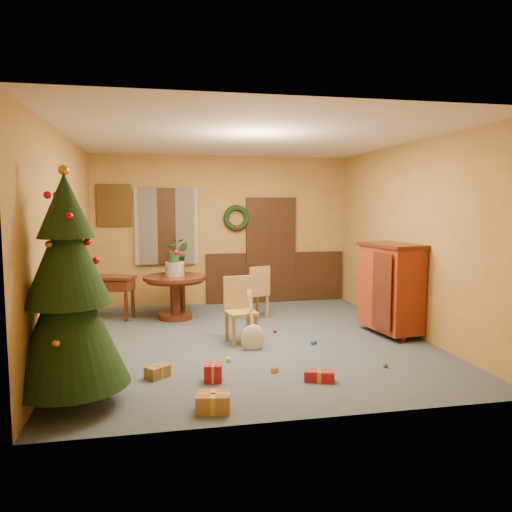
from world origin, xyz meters
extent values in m
plane|color=#323D49|center=(0.00, 0.00, 0.00)|extent=(5.50, 5.50, 0.00)
plane|color=silver|center=(0.00, 0.00, 2.90)|extent=(5.50, 5.50, 0.00)
plane|color=olive|center=(0.00, 2.75, 1.45)|extent=(5.00, 0.00, 5.00)
plane|color=olive|center=(0.00, -2.75, 1.45)|extent=(5.00, 0.00, 5.00)
plane|color=olive|center=(-2.50, 0.00, 1.45)|extent=(0.00, 5.50, 5.50)
plane|color=olive|center=(2.50, 0.00, 1.45)|extent=(0.00, 5.50, 5.50)
cube|color=black|center=(1.05, 2.71, 0.50)|extent=(2.80, 0.06, 1.00)
cube|color=black|center=(0.95, 2.70, 1.05)|extent=(1.00, 0.08, 2.10)
cube|color=white|center=(0.95, 2.73, 1.00)|extent=(0.80, 0.03, 1.90)
cube|color=black|center=(-1.10, 2.70, 1.55)|extent=(1.05, 0.08, 1.45)
cube|color=white|center=(-1.10, 2.73, 1.55)|extent=(0.88, 0.03, 1.25)
cube|color=white|center=(-1.48, 2.65, 1.55)|extent=(0.42, 0.02, 1.45)
cube|color=white|center=(-0.72, 2.65, 1.55)|extent=(0.42, 0.02, 1.45)
torus|color=black|center=(0.25, 2.67, 1.70)|extent=(0.51, 0.11, 0.51)
cube|color=#4C3819|center=(-2.05, 2.71, 1.95)|extent=(0.62, 0.05, 0.78)
cube|color=gray|center=(-2.05, 2.74, 1.95)|extent=(0.48, 0.02, 0.62)
cylinder|color=black|center=(-1.00, 1.58, 0.72)|extent=(1.09, 1.09, 0.06)
cylinder|color=black|center=(-1.00, 1.58, 0.66)|extent=(0.97, 0.97, 0.04)
cylinder|color=black|center=(-1.00, 1.58, 0.37)|extent=(0.17, 0.17, 0.60)
cylinder|color=black|center=(-1.00, 1.58, 0.05)|extent=(0.58, 0.58, 0.10)
cylinder|color=slate|center=(-1.00, 1.58, 0.87)|extent=(0.33, 0.33, 0.24)
imported|color=#1E4C23|center=(-1.00, 1.58, 1.19)|extent=(0.36, 0.31, 0.40)
cube|color=olive|center=(-0.14, -0.14, 0.44)|extent=(0.46, 0.46, 0.05)
cube|color=olive|center=(-0.17, 0.04, 0.70)|extent=(0.41, 0.10, 0.48)
cube|color=olive|center=(-0.01, 0.05, 0.21)|extent=(0.05, 0.05, 0.42)
cube|color=olive|center=(-0.33, 0.00, 0.21)|extent=(0.05, 0.05, 0.42)
cube|color=olive|center=(0.04, -0.28, 0.21)|extent=(0.05, 0.05, 0.42)
cube|color=olive|center=(-0.28, -0.33, 0.21)|extent=(0.05, 0.05, 0.42)
cube|color=olive|center=(0.36, 1.41, 0.42)|extent=(0.51, 0.51, 0.05)
cube|color=olive|center=(0.42, 1.24, 0.68)|extent=(0.38, 0.17, 0.47)
cube|color=olive|center=(0.26, 1.20, 0.20)|extent=(0.05, 0.05, 0.40)
cube|color=olive|center=(0.56, 1.31, 0.20)|extent=(0.05, 0.05, 0.40)
cube|color=olive|center=(0.15, 1.50, 0.20)|extent=(0.05, 0.05, 0.40)
cube|color=olive|center=(0.45, 1.61, 0.20)|extent=(0.05, 0.05, 0.40)
cylinder|color=black|center=(-0.84, 2.29, 0.42)|extent=(0.10, 0.10, 0.83)
cylinder|color=black|center=(-0.84, 2.29, 0.84)|extent=(0.33, 0.33, 0.03)
imported|color=#19471E|center=(-0.84, 2.29, 1.06)|extent=(0.23, 0.19, 0.41)
cylinder|color=#382111|center=(-2.15, -1.96, 0.12)|extent=(0.14, 0.14, 0.25)
cone|color=black|center=(-2.15, -1.96, 0.88)|extent=(1.13, 1.13, 1.34)
cone|color=black|center=(-2.15, -1.96, 1.50)|extent=(0.83, 0.83, 0.98)
cone|color=black|center=(-2.15, -1.96, 1.96)|extent=(0.54, 0.54, 0.62)
sphere|color=#C0792D|center=(-2.15, -1.96, 2.29)|extent=(0.10, 0.10, 0.10)
cube|color=black|center=(-2.10, 1.79, 0.72)|extent=(0.93, 0.68, 0.05)
cube|color=black|center=(-2.10, 1.79, 0.59)|extent=(0.87, 0.63, 0.18)
cube|color=black|center=(-2.46, 1.79, 0.35)|extent=(0.15, 0.29, 0.69)
cube|color=black|center=(-1.75, 1.79, 0.35)|extent=(0.15, 0.29, 0.69)
cube|color=#581C0A|center=(2.15, -0.11, 0.71)|extent=(0.65, 1.08, 1.26)
cube|color=black|center=(2.15, -0.11, 1.36)|extent=(0.72, 1.15, 0.05)
cylinder|color=black|center=(2.15, -0.54, 0.05)|extent=(0.07, 0.07, 0.09)
cylinder|color=black|center=(2.15, 0.32, 0.05)|extent=(0.07, 0.07, 0.09)
cube|color=brown|center=(-0.81, -2.39, 0.09)|extent=(0.35, 0.28, 0.17)
cube|color=#AF922E|center=(-0.81, -2.39, 0.09)|extent=(0.33, 0.08, 0.17)
cube|color=#AF922E|center=(-0.81, -2.39, 0.09)|extent=(0.08, 0.24, 0.17)
cube|color=maroon|center=(-0.71, -1.59, 0.10)|extent=(0.22, 0.22, 0.19)
cube|color=#AF922E|center=(-0.71, -1.59, 0.10)|extent=(0.20, 0.06, 0.20)
cube|color=#AF922E|center=(-0.71, -1.59, 0.10)|extent=(0.06, 0.20, 0.20)
cube|color=brown|center=(-1.32, -1.35, 0.07)|extent=(0.31, 0.29, 0.14)
cube|color=#AF922E|center=(-1.32, -1.35, 0.07)|extent=(0.22, 0.18, 0.14)
cube|color=#AF922E|center=(-1.32, -1.35, 0.07)|extent=(0.14, 0.16, 0.14)
cube|color=maroon|center=(0.45, -1.83, 0.06)|extent=(0.36, 0.24, 0.12)
cube|color=#AF922E|center=(0.45, -1.83, 0.06)|extent=(0.33, 0.13, 0.12)
cube|color=#AF922E|center=(0.45, -1.83, 0.06)|extent=(0.09, 0.15, 0.12)
cube|color=#2848AD|center=(0.84, -0.43, 0.03)|extent=(0.09, 0.08, 0.05)
sphere|color=#248625|center=(1.39, -1.54, 0.03)|extent=(0.06, 0.06, 0.06)
cube|color=yellow|center=(-0.44, -0.94, 0.03)|extent=(0.06, 0.08, 0.05)
sphere|color=#A90B21|center=(0.46, 0.31, 0.03)|extent=(0.06, 0.06, 0.06)
cube|color=#C0792D|center=(0.03, -1.45, 0.03)|extent=(0.09, 0.08, 0.05)
camera|label=1|loc=(-1.32, -6.98, 1.98)|focal=35.00mm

